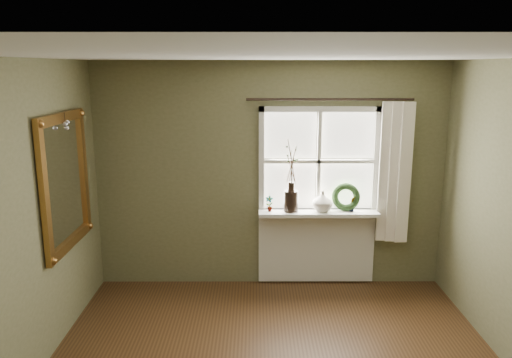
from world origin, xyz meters
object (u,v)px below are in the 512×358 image
at_px(wreath, 346,200).
at_px(gilt_mirror, 65,181).
at_px(dark_jug, 291,201).
at_px(cream_vase, 323,201).

height_order(wreath, gilt_mirror, gilt_mirror).
xyz_separation_m(dark_jug, wreath, (0.63, 0.04, 0.00)).
distance_m(dark_jug, wreath, 0.63).
bearing_deg(cream_vase, gilt_mirror, -161.14).
distance_m(dark_jug, cream_vase, 0.36).
bearing_deg(dark_jug, cream_vase, 0.00).
bearing_deg(cream_vase, wreath, 8.44).
height_order(dark_jug, cream_vase, dark_jug).
bearing_deg(dark_jug, gilt_mirror, -158.33).
xyz_separation_m(dark_jug, cream_vase, (0.36, 0.00, -0.00)).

